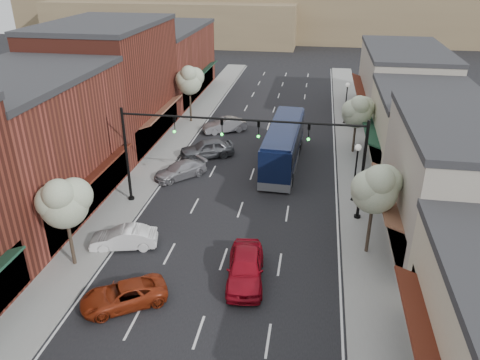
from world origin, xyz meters
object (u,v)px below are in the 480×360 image
at_px(signal_mast_left, 158,143).
at_px(red_hatchback, 245,268).
at_px(tree_right_far, 358,110).
at_px(parked_car_a, 124,295).
at_px(tree_left_near, 64,201).
at_px(coach_bus, 283,144).
at_px(lamp_post_near, 356,164).
at_px(parked_car_d, 207,148).
at_px(tree_left_far, 190,80).
at_px(tree_right_near, 376,187).
at_px(parked_car_e, 224,125).
at_px(lamp_post_far, 347,96).
at_px(signal_mast_right, 327,154).
at_px(parked_car_c, 180,170).
at_px(parked_car_b, 124,238).

relative_size(signal_mast_left, red_hatchback, 1.70).
xyz_separation_m(tree_right_far, parked_car_a, (-12.55, -22.67, -3.39)).
bearing_deg(tree_left_near, coach_bus, 57.39).
distance_m(lamp_post_near, parked_car_d, 14.02).
distance_m(tree_left_far, parked_car_d, 10.47).
distance_m(tree_right_near, parked_car_a, 14.72).
bearing_deg(parked_car_e, lamp_post_far, 81.33).
bearing_deg(signal_mast_left, tree_left_near, -108.10).
relative_size(tree_left_far, coach_bus, 0.54).
bearing_deg(signal_mast_right, tree_left_near, -149.86).
relative_size(parked_car_c, parked_car_d, 0.93).
bearing_deg(tree_left_far, coach_bus, -42.14).
distance_m(parked_car_a, parked_car_d, 19.68).
distance_m(signal_mast_left, parked_car_a, 11.54).
bearing_deg(parked_car_a, parked_car_c, 153.36).
height_order(tree_right_near, lamp_post_near, tree_right_near).
height_order(tree_right_near, parked_car_c, tree_right_near).
bearing_deg(tree_right_far, parked_car_d, -166.85).
xyz_separation_m(lamp_post_far, parked_car_a, (-12.00, -30.72, -2.40)).
bearing_deg(coach_bus, tree_right_near, -61.87).
relative_size(parked_car_a, parked_car_b, 1.08).
height_order(signal_mast_left, parked_car_e, signal_mast_left).
distance_m(tree_left_near, parked_car_d, 17.76).
xyz_separation_m(signal_mast_right, parked_car_d, (-10.07, 8.96, -3.82)).
relative_size(tree_right_near, parked_car_a, 1.38).
xyz_separation_m(parked_car_a, parked_car_c, (-1.39, 15.18, 0.04)).
relative_size(lamp_post_near, coach_bus, 0.39).
relative_size(tree_right_far, parked_car_c, 1.24).
relative_size(lamp_post_near, parked_car_c, 1.01).
bearing_deg(parked_car_b, tree_right_near, 82.57).
height_order(tree_right_far, parked_car_a, tree_right_far).
distance_m(coach_bus, parked_car_a, 20.24).
height_order(signal_mast_right, tree_left_near, signal_mast_right).
bearing_deg(coach_bus, parked_car_a, -106.52).
relative_size(signal_mast_right, parked_car_b, 2.06).
distance_m(signal_mast_left, parked_car_d, 9.81).
bearing_deg(signal_mast_left, parked_car_e, 84.79).
xyz_separation_m(tree_right_far, tree_left_near, (-16.60, -20.00, 0.23)).
relative_size(coach_bus, parked_car_b, 2.86).
bearing_deg(tree_right_near, parked_car_b, -173.33).
distance_m(signal_mast_left, coach_bus, 11.88).
distance_m(lamp_post_near, coach_bus, 8.17).
bearing_deg(tree_left_far, lamp_post_near, -43.89).
distance_m(parked_car_c, parked_car_e, 11.21).
bearing_deg(parked_car_d, parked_car_c, -39.96).
relative_size(signal_mast_right, tree_right_far, 1.51).
xyz_separation_m(signal_mast_right, parked_car_b, (-11.82, -5.76, -3.96)).
distance_m(signal_mast_right, parked_car_d, 14.01).
bearing_deg(lamp_post_near, parked_car_c, 171.69).
height_order(tree_right_far, parked_car_b, tree_right_far).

